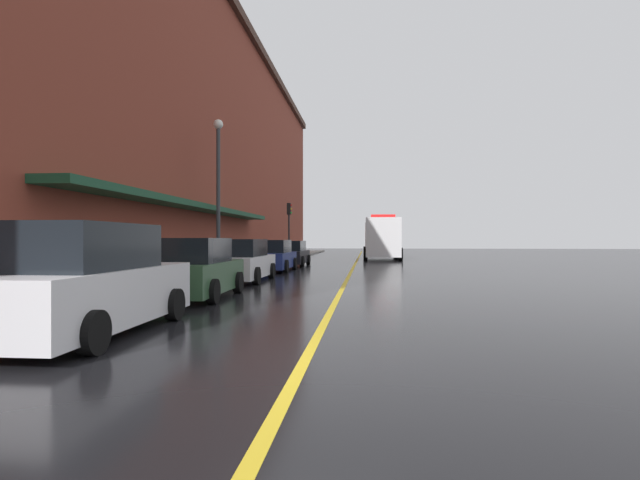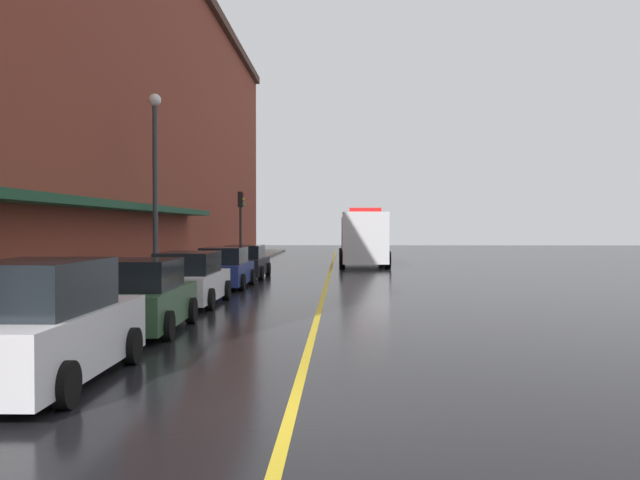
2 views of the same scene
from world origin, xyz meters
TOP-DOWN VIEW (x-y plane):
  - ground_plane at (0.00, 25.00)m, footprint 112.00×112.00m
  - sidewalk_left at (-6.20, 25.00)m, footprint 2.40×70.00m
  - lane_center_stripe at (0.00, 25.00)m, footprint 0.16×70.00m
  - brick_building_left at (-13.50, 24.00)m, footprint 13.38×64.00m
  - parked_car_0 at (-3.91, 1.64)m, footprint 2.06×4.86m
  - parked_car_1 at (-3.98, 6.95)m, footprint 2.14×4.38m
  - parked_car_2 at (-4.04, 12.41)m, footprint 2.01×4.72m
  - parked_car_3 at (-3.97, 18.46)m, footprint 1.98×4.42m
  - parked_car_4 at (-3.87, 23.71)m, footprint 2.00×4.53m
  - box_truck at (1.93, 33.98)m, footprint 2.99×8.48m
  - parking_meter_0 at (-5.35, 6.86)m, footprint 0.14×0.18m
  - street_lamp_left at (-5.95, 15.57)m, footprint 0.44×0.44m
  - traffic_light_near at (-5.29, 31.72)m, footprint 0.38×0.36m

SIDE VIEW (x-z plane):
  - ground_plane at x=0.00m, z-range 0.00..0.00m
  - lane_center_stripe at x=0.00m, z-range 0.00..0.01m
  - sidewalk_left at x=-6.20m, z-range 0.00..0.15m
  - parked_car_4 at x=-3.87m, z-range -0.04..1.50m
  - parked_car_3 at x=-3.97m, z-range -0.05..1.55m
  - parked_car_2 at x=-4.04m, z-range -0.05..1.59m
  - parked_car_1 at x=-3.98m, z-range -0.05..1.61m
  - parked_car_0 at x=-3.91m, z-range -0.07..1.83m
  - parking_meter_0 at x=-5.35m, z-range 0.39..1.72m
  - box_truck at x=1.93m, z-range -0.08..3.40m
  - traffic_light_near at x=-5.29m, z-range 1.01..5.31m
  - street_lamp_left at x=-5.95m, z-range 0.93..7.87m
  - brick_building_left at x=-13.50m, z-range 0.01..16.29m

